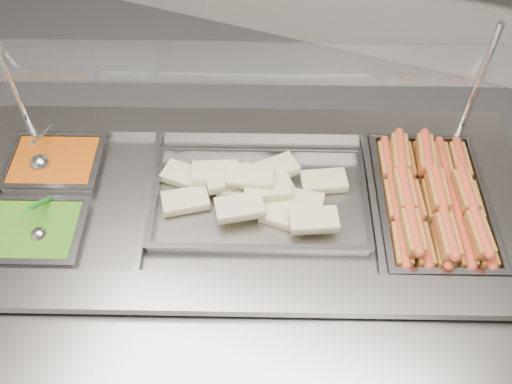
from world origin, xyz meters
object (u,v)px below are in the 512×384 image
(steam_counter, at_px, (243,269))
(ladle, at_px, (41,162))
(sneeze_guard, at_px, (241,63))
(pan_wraps, at_px, (259,201))
(pan_hotdogs, at_px, (430,207))
(serving_spoon, at_px, (40,229))

(steam_counter, bearing_deg, ladle, -171.16)
(sneeze_guard, relative_size, pan_wraps, 2.13)
(sneeze_guard, bearing_deg, steam_counter, -70.36)
(pan_hotdogs, bearing_deg, sneeze_guard, -179.64)
(pan_hotdogs, relative_size, pan_wraps, 0.82)
(sneeze_guard, height_order, pan_hotdogs, sneeze_guard)
(steam_counter, distance_m, pan_wraps, 0.45)
(sneeze_guard, xyz_separation_m, pan_hotdogs, (0.70, 0.00, -0.43))
(sneeze_guard, xyz_separation_m, pan_wraps, (0.14, -0.20, -0.41))
(steam_counter, distance_m, sneeze_guard, 0.89)
(ladle, bearing_deg, steam_counter, 8.84)
(ladle, bearing_deg, pan_wraps, 9.69)
(serving_spoon, bearing_deg, sneeze_guard, 50.57)
(pan_hotdogs, relative_size, serving_spoon, 3.75)
(steam_counter, height_order, pan_hotdogs, pan_hotdogs)
(pan_hotdogs, height_order, pan_wraps, same)
(steam_counter, xyz_separation_m, serving_spoon, (-0.56, -0.37, 0.49))
(pan_hotdogs, distance_m, pan_wraps, 0.60)
(pan_hotdogs, xyz_separation_m, ladle, (-1.35, -0.34, 0.05))
(pan_wraps, bearing_deg, sneeze_guard, 124.98)
(ladle, bearing_deg, pan_hotdogs, 13.94)
(sneeze_guard, bearing_deg, pan_wraps, -55.02)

